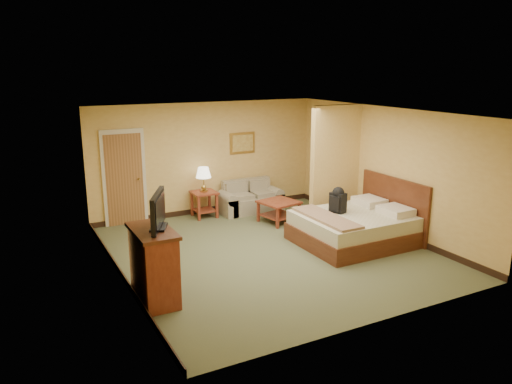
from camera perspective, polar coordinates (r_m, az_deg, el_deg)
floor at (r=9.46m, az=1.51°, el=-6.84°), size 6.00×6.00×0.00m
ceiling at (r=8.86m, az=1.62°, el=9.04°), size 6.00×6.00×0.00m
back_wall at (r=11.73m, az=-5.63°, el=3.85°), size 5.50×0.02×2.60m
left_wall at (r=8.13m, az=-15.60°, el=-1.28°), size 0.02×6.00×2.60m
right_wall at (r=10.66m, az=14.58°, el=2.41°), size 0.02×6.00×2.60m
partition at (r=10.98m, az=9.03°, el=3.04°), size 1.20×0.15×2.60m
door at (r=11.18m, az=-14.82°, el=1.53°), size 0.94×0.16×2.10m
baseboard at (r=12.00m, az=-5.47°, el=-1.98°), size 5.50×0.02×0.12m
loveseat at (r=11.95m, az=-0.66°, el=-1.07°), size 1.50×0.70×0.76m
side_table at (r=11.52m, az=-5.95°, el=-0.95°), size 0.55×0.55×0.60m
table_lamp at (r=11.37m, az=-6.03°, el=2.15°), size 0.34×0.34×0.57m
coffee_table at (r=11.10m, az=2.62°, el=-1.74°), size 0.89×0.89×0.49m
wall_picture at (r=12.02m, az=-1.56°, el=5.62°), size 0.65×0.04×0.51m
dresser at (r=7.55m, az=-11.58°, el=-8.17°), size 0.55×1.04×1.12m
tv at (r=7.31m, az=-11.14°, el=-2.22°), size 0.44×0.81×0.53m
bed at (r=10.06m, az=11.58°, el=-3.85°), size 2.21×1.88×1.22m
backpack at (r=9.89m, az=9.36°, el=-0.80°), size 0.28×0.34×0.51m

